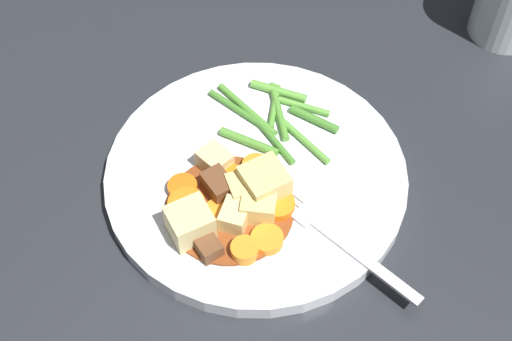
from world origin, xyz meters
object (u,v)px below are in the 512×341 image
at_px(potato_chunk_5, 236,217).
at_px(carrot_slice_1, 187,205).
at_px(meat_chunk_1, 209,248).
at_px(meat_chunk_0, 218,186).
at_px(potato_chunk_4, 264,184).
at_px(fork, 332,235).
at_px(carrot_slice_3, 219,213).
at_px(potato_chunk_2, 243,188).
at_px(carrot_slice_2, 267,239).
at_px(potato_chunk_1, 190,223).
at_px(carrot_slice_4, 230,179).
at_px(carrot_slice_0, 183,188).
at_px(carrot_slice_7, 260,171).
at_px(potato_chunk_3, 258,208).
at_px(carrot_slice_6, 245,250).
at_px(dinner_plate, 256,176).
at_px(potato_chunk_0, 215,161).
at_px(carrot_slice_5, 277,205).

bearing_deg(potato_chunk_5, carrot_slice_1, -92.29).
bearing_deg(meat_chunk_1, meat_chunk_0, -168.20).
bearing_deg(potato_chunk_4, carrot_slice_1, -60.32).
distance_m(carrot_slice_1, meat_chunk_0, 0.03).
bearing_deg(fork, carrot_slice_3, -84.23).
bearing_deg(meat_chunk_1, potato_chunk_2, 171.87).
xyz_separation_m(carrot_slice_2, potato_chunk_2, (-0.04, -0.03, 0.01)).
relative_size(carrot_slice_1, meat_chunk_0, 1.11).
bearing_deg(potato_chunk_1, carrot_slice_4, 165.87).
height_order(carrot_slice_0, carrot_slice_7, same).
bearing_deg(potato_chunk_3, carrot_slice_6, 0.56).
height_order(carrot_slice_1, potato_chunk_5, potato_chunk_5).
xyz_separation_m(carrot_slice_1, potato_chunk_5, (0.00, 0.05, 0.01)).
xyz_separation_m(potato_chunk_2, potato_chunk_5, (0.03, 0.00, -0.00)).
bearing_deg(carrot_slice_1, potato_chunk_2, 122.28).
bearing_deg(potato_chunk_1, fork, 106.22).
distance_m(dinner_plate, carrot_slice_7, 0.01).
bearing_deg(meat_chunk_1, potato_chunk_4, 159.50).
relative_size(carrot_slice_7, potato_chunk_3, 0.86).
bearing_deg(carrot_slice_7, potato_chunk_4, 27.50).
bearing_deg(fork, carrot_slice_4, -104.47).
bearing_deg(meat_chunk_0, meat_chunk_1, 11.80).
bearing_deg(meat_chunk_0, potato_chunk_0, -154.03).
bearing_deg(potato_chunk_1, potato_chunk_0, -177.32).
distance_m(carrot_slice_1, potato_chunk_5, 0.05).
height_order(carrot_slice_7, potato_chunk_3, potato_chunk_3).
bearing_deg(potato_chunk_5, meat_chunk_1, -19.87).
distance_m(carrot_slice_0, carrot_slice_2, 0.09).
relative_size(carrot_slice_5, potato_chunk_3, 1.03).
distance_m(carrot_slice_3, potato_chunk_3, 0.04).
bearing_deg(carrot_slice_0, potato_chunk_3, 86.26).
relative_size(carrot_slice_0, carrot_slice_4, 1.01).
relative_size(carrot_slice_5, meat_chunk_1, 1.50).
bearing_deg(potato_chunk_2, carrot_slice_1, -57.72).
bearing_deg(carrot_slice_5, carrot_slice_4, -105.92).
height_order(carrot_slice_1, potato_chunk_1, potato_chunk_1).
bearing_deg(meat_chunk_1, potato_chunk_3, 149.24).
bearing_deg(potato_chunk_1, meat_chunk_0, 168.83).
distance_m(carrot_slice_1, carrot_slice_2, 0.08).
distance_m(carrot_slice_6, meat_chunk_0, 0.07).
relative_size(potato_chunk_0, potato_chunk_3, 0.96).
bearing_deg(carrot_slice_2, potato_chunk_5, -107.40).
height_order(dinner_plate, meat_chunk_1, meat_chunk_1).
relative_size(carrot_slice_0, potato_chunk_5, 0.96).
relative_size(potato_chunk_3, meat_chunk_1, 1.46).
bearing_deg(potato_chunk_2, potato_chunk_0, -122.16).
bearing_deg(carrot_slice_5, carrot_slice_3, -64.29).
distance_m(carrot_slice_3, meat_chunk_1, 0.04).
bearing_deg(dinner_plate, potato_chunk_1, -22.23).
bearing_deg(carrot_slice_2, potato_chunk_2, -138.57).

